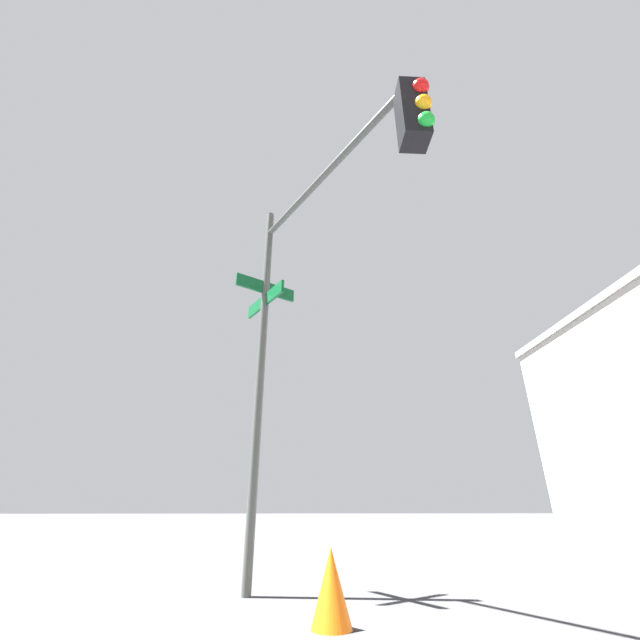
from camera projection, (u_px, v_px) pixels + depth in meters
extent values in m
cylinder|color=#474C47|center=(261.00, 368.00, 5.77)|extent=(0.12, 0.12, 5.50)
cylinder|color=#474C47|center=(324.00, 176.00, 5.57)|extent=(2.76, 1.75, 0.09)
cube|color=black|center=(412.00, 115.00, 4.19)|extent=(0.28, 0.28, 0.80)
sphere|color=red|center=(420.00, 88.00, 4.18)|extent=(0.18, 0.18, 0.18)
sphere|color=orange|center=(423.00, 104.00, 4.07)|extent=(0.18, 0.18, 0.18)
sphere|color=green|center=(426.00, 121.00, 3.97)|extent=(0.18, 0.18, 0.18)
cube|color=#0F5128|center=(265.00, 300.00, 6.23)|extent=(0.96, 0.61, 0.20)
cube|color=#0F5128|center=(266.00, 288.00, 6.32)|extent=(0.56, 0.87, 0.20)
cone|color=orange|center=(331.00, 587.00, 3.54)|extent=(0.36, 0.36, 0.62)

